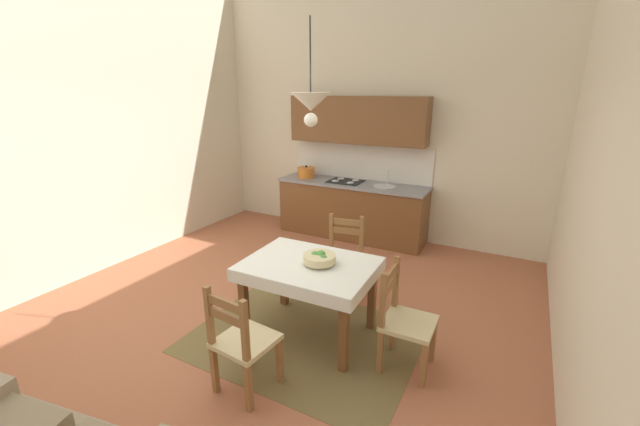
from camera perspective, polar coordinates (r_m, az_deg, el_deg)
ground_plane at (r=4.24m, az=-8.19°, el=-16.02°), size 5.84×6.57×0.10m
wall_back at (r=6.24m, az=8.14°, el=15.82°), size 5.84×0.12×4.21m
wall_left at (r=5.59m, az=-32.78°, el=13.08°), size 0.12×6.57×4.21m
wall_right at (r=2.86m, az=39.32°, el=10.05°), size 0.12×6.57×4.21m
area_rug at (r=3.94m, az=-2.26°, el=-17.81°), size 2.10×1.60×0.01m
kitchen_cabinetry at (r=6.17m, az=4.84°, el=4.17°), size 2.38×0.63×2.20m
dining_table at (r=3.70m, az=-1.59°, el=-9.36°), size 1.23×0.92×0.75m
dining_chair_camera_side at (r=3.19m, az=-11.37°, el=-18.12°), size 0.46×0.46×0.93m
dining_chair_window_side at (r=3.45m, az=12.24°, el=-15.21°), size 0.43×0.43×0.93m
dining_chair_kitchen_side at (r=4.47m, az=3.37°, el=-6.79°), size 0.49×0.49×0.93m
fruit_bowl at (r=3.59m, az=-0.08°, el=-6.66°), size 0.30×0.30×0.12m
pendant_lamp at (r=3.15m, az=-1.38°, el=15.85°), size 0.32×0.32×0.81m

